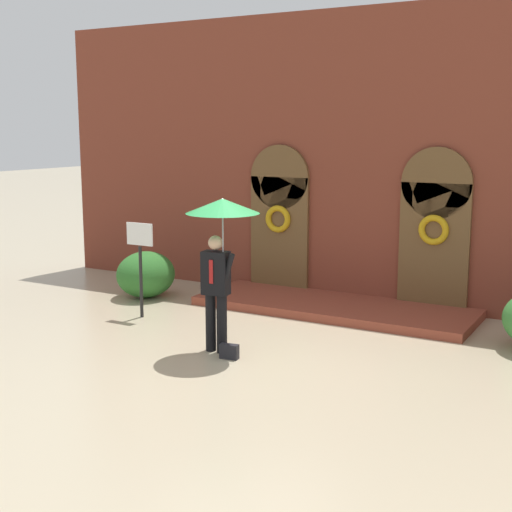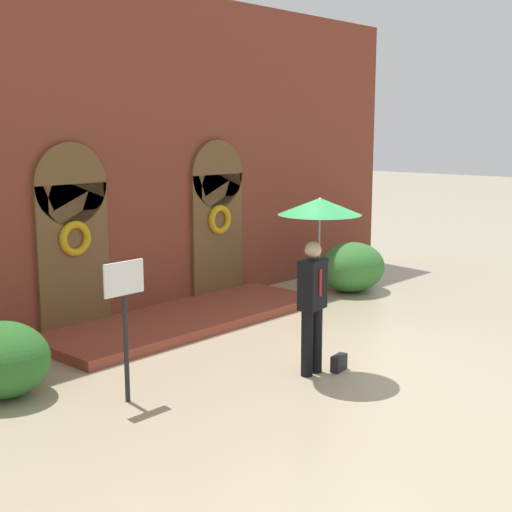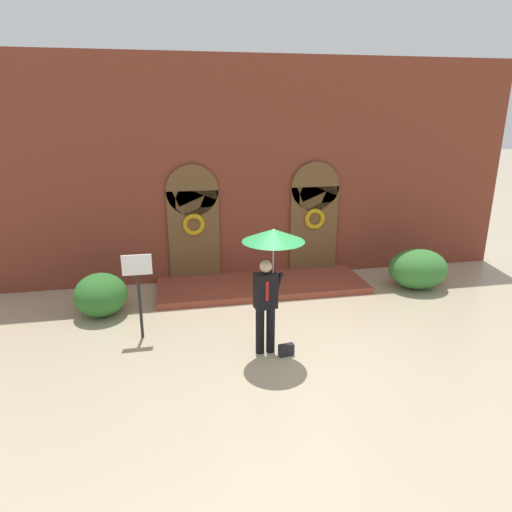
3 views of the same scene
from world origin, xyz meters
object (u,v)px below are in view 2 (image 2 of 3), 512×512
Objects in this scene: shrub_left at (2,359)px; shrub_right at (352,267)px; person_with_umbrella at (318,232)px; handbag at (339,363)px; sign_post at (125,308)px.

shrub_right reaches higher than shrub_left.
handbag is (0.25, -0.20, -1.80)m from person_with_umbrella.
sign_post is 1.38× the size of shrub_left.
shrub_left is (-0.91, 1.29, -0.70)m from sign_post.
handbag is at bearing -35.62° from shrub_left.
person_with_umbrella reaches higher than shrub_right.
shrub_right is at bearing 11.79° from sign_post.
shrub_right is at bearing 24.30° from handbag.
person_with_umbrella reaches higher than shrub_left.
shrub_right is (7.65, 0.12, 0.03)m from shrub_left.
sign_post is (-2.62, 1.24, 1.05)m from handbag.
shrub_right is at bearing 0.89° from shrub_left.
sign_post is (-2.37, 1.04, -0.75)m from person_with_umbrella.
person_with_umbrella is at bearing -150.80° from shrub_right.
shrub_right is at bearing 29.20° from person_with_umbrella.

